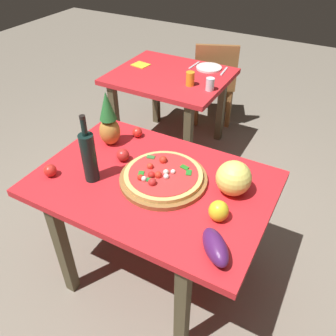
% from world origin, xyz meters
% --- Properties ---
extents(ground_plane, '(10.00, 10.00, 0.00)m').
position_xyz_m(ground_plane, '(0.00, 0.00, 0.00)').
color(ground_plane, gray).
extents(display_table, '(1.22, 0.84, 0.73)m').
position_xyz_m(display_table, '(0.00, 0.00, 0.64)').
color(display_table, brown).
rests_on(display_table, ground_plane).
extents(background_table, '(0.96, 0.81, 0.73)m').
position_xyz_m(background_table, '(-0.58, 1.27, 0.62)').
color(background_table, brown).
rests_on(background_table, ground_plane).
extents(dining_chair, '(0.52, 0.52, 0.85)m').
position_xyz_m(dining_chair, '(-0.42, 1.90, 0.48)').
color(dining_chair, olive).
rests_on(dining_chair, ground_plane).
extents(pizza_board, '(0.46, 0.46, 0.02)m').
position_xyz_m(pizza_board, '(0.05, 0.03, 0.74)').
color(pizza_board, olive).
rests_on(pizza_board, display_table).
extents(pizza, '(0.41, 0.41, 0.06)m').
position_xyz_m(pizza, '(0.05, 0.02, 0.77)').
color(pizza, '#E1B864').
rests_on(pizza, pizza_board).
extents(wine_bottle, '(0.08, 0.08, 0.38)m').
position_xyz_m(wine_bottle, '(-0.29, -0.14, 0.88)').
color(wine_bottle, black).
rests_on(wine_bottle, display_table).
extents(pineapple_left, '(0.12, 0.12, 0.34)m').
position_xyz_m(pineapple_left, '(-0.40, 0.18, 0.88)').
color(pineapple_left, '#BF8136').
rests_on(pineapple_left, display_table).
extents(melon, '(0.18, 0.18, 0.18)m').
position_xyz_m(melon, '(0.39, 0.12, 0.82)').
color(melon, '#EFE167').
rests_on(melon, display_table).
extents(bell_pepper, '(0.09, 0.09, 0.10)m').
position_xyz_m(bell_pepper, '(0.40, -0.09, 0.78)').
color(bell_pepper, yellow).
rests_on(bell_pepper, display_table).
extents(eggplant, '(0.20, 0.21, 0.09)m').
position_xyz_m(eggplant, '(0.47, -0.29, 0.78)').
color(eggplant, '#4C1B57').
rests_on(eggplant, display_table).
extents(tomato_by_bottle, '(0.07, 0.07, 0.07)m').
position_xyz_m(tomato_by_bottle, '(-0.24, 0.07, 0.77)').
color(tomato_by_bottle, red).
rests_on(tomato_by_bottle, display_table).
extents(tomato_at_corner, '(0.07, 0.07, 0.07)m').
position_xyz_m(tomato_at_corner, '(-0.50, -0.22, 0.76)').
color(tomato_at_corner, red).
rests_on(tomato_at_corner, display_table).
extents(tomato_beside_pepper, '(0.06, 0.06, 0.06)m').
position_xyz_m(tomato_beside_pepper, '(-0.30, 0.32, 0.76)').
color(tomato_beside_pepper, red).
rests_on(tomato_beside_pepper, display_table).
extents(drinking_glass_juice, '(0.07, 0.07, 0.11)m').
position_xyz_m(drinking_glass_juice, '(-0.34, 1.15, 0.79)').
color(drinking_glass_juice, orange).
rests_on(drinking_glass_juice, background_table).
extents(drinking_glass_water, '(0.07, 0.07, 0.10)m').
position_xyz_m(drinking_glass_water, '(-0.17, 1.14, 0.78)').
color(drinking_glass_water, silver).
rests_on(drinking_glass_water, background_table).
extents(dinner_plate, '(0.22, 0.22, 0.02)m').
position_xyz_m(dinner_plate, '(-0.35, 1.53, 0.74)').
color(dinner_plate, white).
rests_on(dinner_plate, background_table).
extents(fork_utensil, '(0.03, 0.18, 0.01)m').
position_xyz_m(fork_utensil, '(-0.49, 1.53, 0.73)').
color(fork_utensil, silver).
rests_on(fork_utensil, background_table).
extents(knife_utensil, '(0.03, 0.18, 0.01)m').
position_xyz_m(knife_utensil, '(-0.21, 1.53, 0.73)').
color(knife_utensil, silver).
rests_on(knife_utensil, background_table).
extents(napkin_folded, '(0.16, 0.14, 0.01)m').
position_xyz_m(napkin_folded, '(-0.91, 1.32, 0.73)').
color(napkin_folded, yellow).
rests_on(napkin_folded, background_table).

